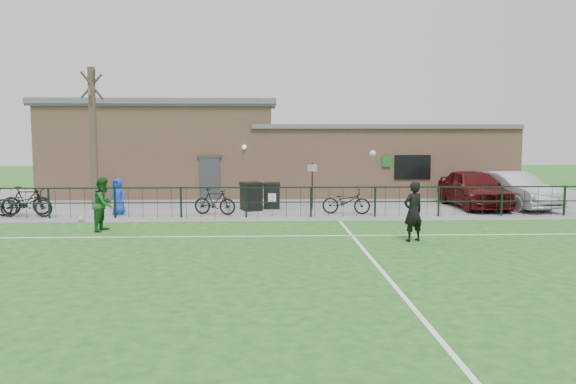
{
  "coord_description": "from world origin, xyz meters",
  "views": [
    {
      "loc": [
        -0.69,
        -13.49,
        3.19
      ],
      "look_at": [
        0.0,
        5.0,
        1.3
      ],
      "focal_mm": 35.0,
      "sensor_mm": 36.0,
      "label": 1
    }
  ],
  "objects_px": {
    "bicycle_e": "(346,201)",
    "ball_ground": "(81,219)",
    "bare_tree": "(93,139)",
    "wheelie_bin_right": "(272,196)",
    "bicycle_d": "(215,202)",
    "outfield_player": "(104,204)",
    "spectator_child": "(118,197)",
    "bicycle_b": "(27,201)",
    "wheelie_bin_left": "(251,197)",
    "bicycle_c": "(26,203)",
    "car_silver": "(512,190)",
    "car_maroon": "(473,188)",
    "sign_post": "(312,186)"
  },
  "relations": [
    {
      "from": "bare_tree",
      "to": "outfield_player",
      "type": "xyz_separation_m",
      "value": [
        1.88,
        -5.27,
        -2.11
      ]
    },
    {
      "from": "car_silver",
      "to": "outfield_player",
      "type": "relative_size",
      "value": 2.66
    },
    {
      "from": "bare_tree",
      "to": "wheelie_bin_left",
      "type": "bearing_deg",
      "value": -4.06
    },
    {
      "from": "bare_tree",
      "to": "car_silver",
      "type": "bearing_deg",
      "value": -0.04
    },
    {
      "from": "wheelie_bin_left",
      "to": "bicycle_b",
      "type": "distance_m",
      "value": 8.92
    },
    {
      "from": "bicycle_e",
      "to": "ball_ground",
      "type": "height_order",
      "value": "bicycle_e"
    },
    {
      "from": "bicycle_c",
      "to": "outfield_player",
      "type": "height_order",
      "value": "outfield_player"
    },
    {
      "from": "wheelie_bin_right",
      "to": "outfield_player",
      "type": "relative_size",
      "value": 0.58
    },
    {
      "from": "wheelie_bin_right",
      "to": "ball_ground",
      "type": "distance_m",
      "value": 7.87
    },
    {
      "from": "bare_tree",
      "to": "wheelie_bin_right",
      "type": "bearing_deg",
      "value": 1.1
    },
    {
      "from": "car_maroon",
      "to": "car_silver",
      "type": "relative_size",
      "value": 1.03
    },
    {
      "from": "bicycle_b",
      "to": "bicycle_e",
      "type": "xyz_separation_m",
      "value": [
        12.69,
        -0.11,
        -0.07
      ]
    },
    {
      "from": "sign_post",
      "to": "bicycle_c",
      "type": "distance_m",
      "value": 11.45
    },
    {
      "from": "ball_ground",
      "to": "sign_post",
      "type": "bearing_deg",
      "value": 20.69
    },
    {
      "from": "bicycle_b",
      "to": "ball_ground",
      "type": "distance_m",
      "value": 3.25
    },
    {
      "from": "bicycle_d",
      "to": "ball_ground",
      "type": "xyz_separation_m",
      "value": [
        -4.74,
        -1.63,
        -0.43
      ]
    },
    {
      "from": "wheelie_bin_right",
      "to": "sign_post",
      "type": "distance_m",
      "value": 1.81
    },
    {
      "from": "bicycle_c",
      "to": "bicycle_d",
      "type": "bearing_deg",
      "value": -82.4
    },
    {
      "from": "bicycle_c",
      "to": "bicycle_e",
      "type": "height_order",
      "value": "bicycle_c"
    },
    {
      "from": "bicycle_e",
      "to": "outfield_player",
      "type": "relative_size",
      "value": 1.07
    },
    {
      "from": "sign_post",
      "to": "outfield_player",
      "type": "height_order",
      "value": "sign_post"
    },
    {
      "from": "outfield_player",
      "to": "spectator_child",
      "type": "bearing_deg",
      "value": 16.75
    },
    {
      "from": "bicycle_b",
      "to": "spectator_child",
      "type": "height_order",
      "value": "spectator_child"
    },
    {
      "from": "bicycle_c",
      "to": "wheelie_bin_right",
      "type": "bearing_deg",
      "value": -72.05
    },
    {
      "from": "car_maroon",
      "to": "spectator_child",
      "type": "height_order",
      "value": "car_maroon"
    },
    {
      "from": "bare_tree",
      "to": "ball_ground",
      "type": "bearing_deg",
      "value": -81.9
    },
    {
      "from": "bicycle_b",
      "to": "bicycle_d",
      "type": "distance_m",
      "value": 7.43
    },
    {
      "from": "wheelie_bin_right",
      "to": "outfield_player",
      "type": "xyz_separation_m",
      "value": [
        -5.64,
        -5.41,
        0.36
      ]
    },
    {
      "from": "ball_ground",
      "to": "spectator_child",
      "type": "bearing_deg",
      "value": 63.4
    },
    {
      "from": "outfield_player",
      "to": "bicycle_e",
      "type": "bearing_deg",
      "value": -58.63
    },
    {
      "from": "bicycle_d",
      "to": "car_maroon",
      "type": "bearing_deg",
      "value": -64.28
    },
    {
      "from": "wheelie_bin_left",
      "to": "bicycle_b",
      "type": "height_order",
      "value": "bicycle_b"
    },
    {
      "from": "sign_post",
      "to": "ball_ground",
      "type": "xyz_separation_m",
      "value": [
        -8.77,
        -3.31,
        -0.9
      ]
    },
    {
      "from": "bicycle_c",
      "to": "spectator_child",
      "type": "relative_size",
      "value": 1.43
    },
    {
      "from": "wheelie_bin_right",
      "to": "spectator_child",
      "type": "relative_size",
      "value": 0.71
    },
    {
      "from": "wheelie_bin_left",
      "to": "wheelie_bin_right",
      "type": "height_order",
      "value": "wheelie_bin_left"
    },
    {
      "from": "bicycle_c",
      "to": "bicycle_b",
      "type": "bearing_deg",
      "value": 25.88
    },
    {
      "from": "spectator_child",
      "to": "bicycle_c",
      "type": "bearing_deg",
      "value": -147.73
    },
    {
      "from": "sign_post",
      "to": "car_silver",
      "type": "xyz_separation_m",
      "value": [
        8.77,
        0.04,
        -0.22
      ]
    },
    {
      "from": "wheelie_bin_left",
      "to": "bicycle_d",
      "type": "distance_m",
      "value": 1.9
    },
    {
      "from": "wheelie_bin_right",
      "to": "bicycle_d",
      "type": "height_order",
      "value": "bicycle_d"
    },
    {
      "from": "bicycle_e",
      "to": "spectator_child",
      "type": "height_order",
      "value": "spectator_child"
    },
    {
      "from": "bare_tree",
      "to": "bicycle_c",
      "type": "distance_m",
      "value": 3.81
    },
    {
      "from": "wheelie_bin_right",
      "to": "car_maroon",
      "type": "height_order",
      "value": "car_maroon"
    },
    {
      "from": "bicycle_b",
      "to": "bicycle_c",
      "type": "relative_size",
      "value": 0.92
    },
    {
      "from": "bare_tree",
      "to": "bicycle_c",
      "type": "bearing_deg",
      "value": -133.25
    },
    {
      "from": "bicycle_d",
      "to": "ball_ground",
      "type": "bearing_deg",
      "value": 125.12
    },
    {
      "from": "car_silver",
      "to": "bicycle_d",
      "type": "relative_size",
      "value": 2.74
    },
    {
      "from": "wheelie_bin_left",
      "to": "sign_post",
      "type": "distance_m",
      "value": 2.68
    },
    {
      "from": "sign_post",
      "to": "outfield_player",
      "type": "bearing_deg",
      "value": -144.71
    }
  ]
}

